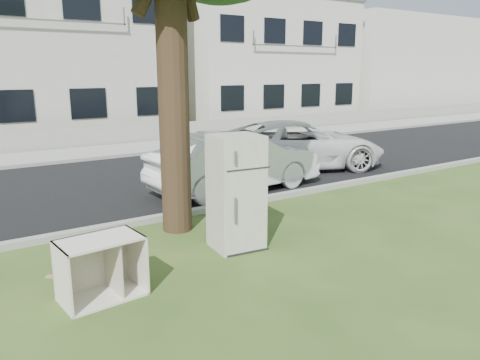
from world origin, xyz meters
TOP-DOWN VIEW (x-y plane):
  - ground at (0.00, 0.00)m, footprint 120.00×120.00m
  - road at (0.00, 6.00)m, footprint 120.00×7.00m
  - kerb_near at (0.00, 2.45)m, footprint 120.00×0.18m
  - kerb_far at (0.00, 9.55)m, footprint 120.00×0.18m
  - sidewalk at (0.00, 11.00)m, footprint 120.00×2.80m
  - low_wall at (0.00, 12.60)m, footprint 120.00×0.15m
  - townhouse_center at (0.00, 17.50)m, footprint 11.22×8.16m
  - townhouse_right at (12.00, 17.50)m, footprint 10.20×8.16m
  - filler_right at (26.00, 18.00)m, footprint 16.00×9.00m
  - fridge at (0.03, 0.46)m, footprint 0.85×0.80m
  - cabinet at (-2.40, -0.10)m, footprint 1.09×0.73m
  - plank_a at (-2.28, -0.08)m, footprint 0.99×0.46m
  - plank_b at (-2.52, 0.71)m, footprint 0.79×0.55m
  - plank_c at (-2.38, 0.89)m, footprint 0.35×0.87m
  - car_center at (2.09, 3.65)m, footprint 4.44×1.78m
  - car_right at (5.11, 4.89)m, footprint 5.67×3.99m

SIDE VIEW (x-z plane):
  - ground at x=0.00m, z-range 0.00..0.00m
  - kerb_near at x=0.00m, z-range -0.06..0.06m
  - kerb_far at x=0.00m, z-range -0.06..0.06m
  - road at x=0.00m, z-range 0.00..0.01m
  - sidewalk at x=0.00m, z-range 0.00..0.01m
  - plank_a at x=-2.28m, z-range 0.00..0.02m
  - plank_b at x=-2.52m, z-range 0.00..0.02m
  - plank_c at x=-2.38m, z-range 0.00..0.02m
  - low_wall at x=0.00m, z-range 0.00..0.70m
  - cabinet at x=-2.40m, z-range 0.00..0.81m
  - car_center at x=2.09m, z-range 0.00..1.44m
  - car_right at x=5.11m, z-range 0.00..1.44m
  - fridge at x=0.03m, z-range 0.00..1.89m
  - filler_right at x=26.00m, z-range 0.00..6.40m
  - townhouse_right at x=12.00m, z-range 0.00..6.84m
  - townhouse_center at x=0.00m, z-range 0.00..7.44m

